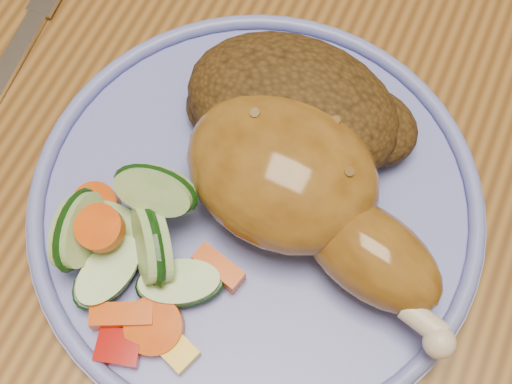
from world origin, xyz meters
The scene contains 8 objects.
ground centered at (0.00, 0.00, 0.00)m, with size 4.00×4.00×0.00m, color brown.
dining_table centered at (0.00, 0.00, 0.67)m, with size 0.90×1.40×0.75m.
plate centered at (-0.02, -0.05, 0.76)m, with size 0.28×0.28×0.01m, color #6D77D1.
plate_rim centered at (-0.02, -0.05, 0.77)m, with size 0.27×0.27×0.01m, color #6D77D1.
chicken_leg centered at (0.01, -0.05, 0.79)m, with size 0.19×0.12×0.06m.
rice_pilaf centered at (-0.02, 0.00, 0.78)m, with size 0.14×0.10×0.06m.
vegetable_pile centered at (-0.07, -0.12, 0.78)m, with size 0.12×0.12×0.06m.
fork centered at (-0.21, -0.01, 0.75)m, with size 0.03×0.17×0.00m.
Camera 1 is at (0.05, -0.21, 1.16)m, focal length 50.00 mm.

